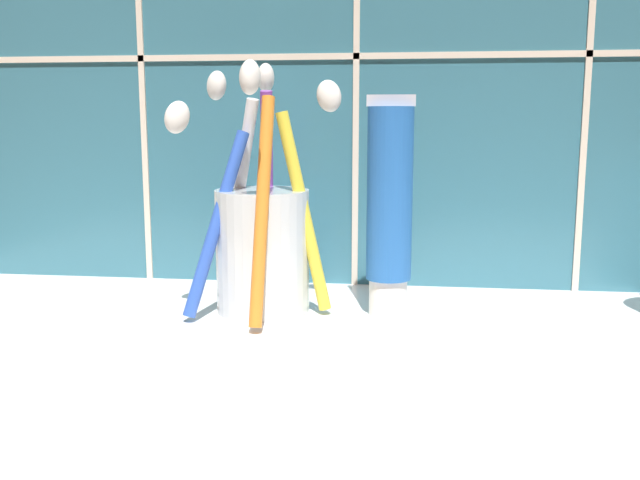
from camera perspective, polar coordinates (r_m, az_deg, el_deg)
The scene contains 3 objects.
sink_counter at distance 44.61cm, azimuth -1.44°, elevation -9.94°, with size 72.62×36.53×2.00cm, color white.
toothbrush_cup at distance 51.86cm, azimuth -4.71°, elevation 0.14°, with size 12.08×12.77×18.27cm.
toothpaste_tube at distance 50.47cm, azimuth 5.58°, elevation 2.58°, with size 3.38×3.22×15.61cm.
Camera 1 is at (6.43, -41.51, 16.02)cm, focal length 40.00 mm.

